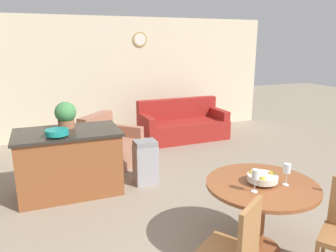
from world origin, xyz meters
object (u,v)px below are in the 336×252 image
trash_bin (145,162)px  armchair (111,146)px  wine_glass_left (255,175)px  couch (183,126)px  dining_chair_near_left (235,248)px  wine_glass_right (287,169)px  fruit_bowl (262,178)px  teal_bowl (57,132)px  kitchen_island (69,162)px  dining_table (261,199)px  potted_plant (66,114)px

trash_bin → armchair: size_ratio=0.55×
wine_glass_left → couch: (1.14, 4.22, -0.63)m
dining_chair_near_left → wine_glass_right: wine_glass_right is taller
fruit_bowl → teal_bowl: teal_bowl is taller
kitchen_island → dining_table: bearing=-52.4°
kitchen_island → armchair: (0.81, 1.03, -0.17)m
trash_bin → couch: size_ratio=0.35×
wine_glass_right → dining_table: bearing=149.3°
dining_table → fruit_bowl: 0.24m
kitchen_island → potted_plant: 0.69m
wine_glass_left → teal_bowl: teal_bowl is taller
dining_chair_near_left → teal_bowl: bearing=83.3°
wine_glass_left → kitchen_island: 2.79m
dining_table → couch: couch is taller
fruit_bowl → kitchen_island: bearing=127.6°
fruit_bowl → couch: fruit_bowl is taller
dining_table → armchair: (-0.87, 3.21, -0.30)m
kitchen_island → trash_bin: (1.12, -0.10, -0.12)m
dining_table → trash_bin: (-0.57, 2.08, -0.25)m
dining_chair_near_left → trash_bin: bearing=55.7°
dining_chair_near_left → potted_plant: potted_plant is taller
teal_bowl → armchair: teal_bowl is taller
dining_table → armchair: bearing=105.2°
kitchen_island → wine_glass_left: bearing=-57.1°
kitchen_island → armchair: 1.32m
wine_glass_left → couch: wine_glass_left is taller
fruit_bowl → wine_glass_left: (-0.18, -0.13, 0.10)m
teal_bowl → potted_plant: potted_plant is taller
dining_chair_near_left → teal_bowl: teal_bowl is taller
wine_glass_right → couch: 4.32m
potted_plant → armchair: 1.43m
dining_table → trash_bin: size_ratio=1.63×
kitchen_island → couch: kitchen_island is taller
dining_table → dining_chair_near_left: (-0.62, -0.49, -0.08)m
fruit_bowl → armchair: fruit_bowl is taller
potted_plant → trash_bin: bearing=-14.9°
dining_table → wine_glass_right: bearing=-30.7°
wine_glass_left → wine_glass_right: 0.38m
potted_plant → fruit_bowl: bearing=-54.9°
dining_table → wine_glass_left: (-0.19, -0.13, 0.34)m
trash_bin → armchair: bearing=105.1°
trash_bin → potted_plant: bearing=165.1°
dining_chair_near_left → wine_glass_right: size_ratio=4.18×
teal_bowl → dining_chair_near_left: bearing=-63.7°
couch → potted_plant: bearing=-148.1°
kitchen_island → armchair: bearing=51.8°
wine_glass_right → armchair: wine_glass_right is taller
potted_plant → couch: potted_plant is taller
kitchen_island → couch: bearing=35.8°
dining_chair_near_left → kitchen_island: bearing=78.6°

